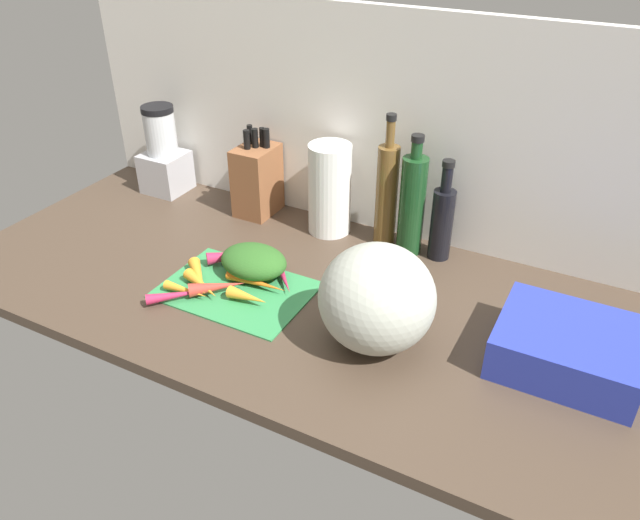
# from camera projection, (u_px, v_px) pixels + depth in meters

# --- Properties ---
(ground_plane) EXTENTS (1.70, 0.80, 0.03)m
(ground_plane) POSITION_uv_depth(u_px,v_px,m) (284.00, 288.00, 1.55)
(ground_plane) COLOR #47382B
(wall_back) EXTENTS (1.70, 0.03, 0.60)m
(wall_back) POSITION_uv_depth(u_px,v_px,m) (353.00, 120.00, 1.67)
(wall_back) COLOR silver
(wall_back) RESTS_ON ground_plane
(cutting_board) EXTENTS (0.36, 0.25, 0.01)m
(cutting_board) POSITION_uv_depth(u_px,v_px,m) (236.00, 289.00, 1.51)
(cutting_board) COLOR #338C4C
(cutting_board) RESTS_ON ground_plane
(carrot_0) EXTENTS (0.10, 0.03, 0.03)m
(carrot_0) POSITION_uv_depth(u_px,v_px,m) (248.00, 297.00, 1.45)
(carrot_0) COLOR orange
(carrot_0) RESTS_ON cutting_board
(carrot_1) EXTENTS (0.13, 0.08, 0.03)m
(carrot_1) POSITION_uv_depth(u_px,v_px,m) (202.00, 285.00, 1.49)
(carrot_1) COLOR orange
(carrot_1) RESTS_ON cutting_board
(carrot_2) EXTENTS (0.12, 0.03, 0.02)m
(carrot_2) POSITION_uv_depth(u_px,v_px,m) (186.00, 291.00, 1.48)
(carrot_2) COLOR orange
(carrot_2) RESTS_ON cutting_board
(carrot_3) EXTENTS (0.17, 0.07, 0.02)m
(carrot_3) POSITION_uv_depth(u_px,v_px,m) (251.00, 269.00, 1.56)
(carrot_3) COLOR orange
(carrot_3) RESTS_ON cutting_board
(carrot_4) EXTENTS (0.12, 0.12, 0.03)m
(carrot_4) POSITION_uv_depth(u_px,v_px,m) (233.00, 255.00, 1.60)
(carrot_4) COLOR #B2264C
(carrot_4) RESTS_ON cutting_board
(carrot_5) EXTENTS (0.13, 0.12, 0.03)m
(carrot_5) POSITION_uv_depth(u_px,v_px,m) (199.00, 277.00, 1.52)
(carrot_5) COLOR orange
(carrot_5) RESTS_ON cutting_board
(carrot_6) EXTENTS (0.16, 0.03, 0.03)m
(carrot_6) POSITION_uv_depth(u_px,v_px,m) (256.00, 282.00, 1.50)
(carrot_6) COLOR orange
(carrot_6) RESTS_ON cutting_board
(carrot_7) EXTENTS (0.12, 0.12, 0.03)m
(carrot_7) POSITION_uv_depth(u_px,v_px,m) (217.00, 287.00, 1.48)
(carrot_7) COLOR red
(carrot_7) RESTS_ON cutting_board
(carrot_8) EXTENTS (0.11, 0.12, 0.02)m
(carrot_8) POSITION_uv_depth(u_px,v_px,m) (281.00, 277.00, 1.53)
(carrot_8) COLOR #B2264C
(carrot_8) RESTS_ON cutting_board
(carrot_9) EXTENTS (0.12, 0.12, 0.03)m
(carrot_9) POSITION_uv_depth(u_px,v_px,m) (178.00, 295.00, 1.46)
(carrot_9) COLOR #B2264C
(carrot_9) RESTS_ON cutting_board
(carrot_greens_pile) EXTENTS (0.17, 0.13, 0.07)m
(carrot_greens_pile) POSITION_uv_depth(u_px,v_px,m) (254.00, 261.00, 1.54)
(carrot_greens_pile) COLOR #2D6023
(carrot_greens_pile) RESTS_ON cutting_board
(winter_squash) EXTENTS (0.25, 0.24, 0.23)m
(winter_squash) POSITION_uv_depth(u_px,v_px,m) (377.00, 298.00, 1.28)
(winter_squash) COLOR #B2B7A8
(winter_squash) RESTS_ON ground_plane
(knife_block) EXTENTS (0.10, 0.13, 0.26)m
(knife_block) POSITION_uv_depth(u_px,v_px,m) (257.00, 179.00, 1.81)
(knife_block) COLOR brown
(knife_block) RESTS_ON ground_plane
(blender_appliance) EXTENTS (0.13, 0.13, 0.28)m
(blender_appliance) POSITION_uv_depth(u_px,v_px,m) (164.00, 155.00, 1.93)
(blender_appliance) COLOR #B2B2B7
(blender_appliance) RESTS_ON ground_plane
(paper_towel_roll) EXTENTS (0.12, 0.12, 0.26)m
(paper_towel_roll) POSITION_uv_depth(u_px,v_px,m) (330.00, 189.00, 1.70)
(paper_towel_roll) COLOR white
(paper_towel_roll) RESTS_ON ground_plane
(bottle_0) EXTENTS (0.06, 0.06, 0.36)m
(bottle_0) POSITION_uv_depth(u_px,v_px,m) (387.00, 194.00, 1.63)
(bottle_0) COLOR brown
(bottle_0) RESTS_ON ground_plane
(bottle_1) EXTENTS (0.07, 0.07, 0.33)m
(bottle_1) POSITION_uv_depth(u_px,v_px,m) (412.00, 204.00, 1.60)
(bottle_1) COLOR #19421E
(bottle_1) RESTS_ON ground_plane
(bottle_2) EXTENTS (0.06, 0.06, 0.27)m
(bottle_2) POSITION_uv_depth(u_px,v_px,m) (442.00, 220.00, 1.59)
(bottle_2) COLOR black
(bottle_2) RESTS_ON ground_plane
(dish_rack) EXTENTS (0.28, 0.24, 0.09)m
(dish_rack) POSITION_uv_depth(u_px,v_px,m) (568.00, 348.00, 1.26)
(dish_rack) COLOR #2838AD
(dish_rack) RESTS_ON ground_plane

